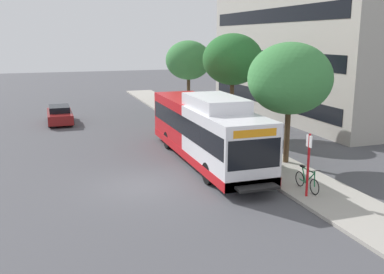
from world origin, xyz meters
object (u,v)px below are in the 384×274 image
Objects in this scene: transit_bus at (205,130)px; street_tree_mid_block at (233,60)px; bus_stop_sign_pole at (308,160)px; bicycle_parked at (307,181)px; street_tree_near_stop at (290,79)px; street_tree_far_block at (188,60)px; parked_car_far_lane at (60,115)px.

street_tree_mid_block reaches higher than transit_bus.
bicycle_parked is at bearing 55.93° from bus_stop_sign_pole.
street_tree_near_stop is at bearing 71.20° from bicycle_parked.
bus_stop_sign_pole is 1.30m from bicycle_parked.
bus_stop_sign_pole is (1.97, -6.57, -0.05)m from transit_bus.
street_tree_far_block reaches higher than bus_stop_sign_pole.
street_tree_near_stop reaches higher than bus_stop_sign_pole.
street_tree_mid_block reaches higher than parked_car_far_lane.
street_tree_near_stop is 15.72m from street_tree_far_block.
bicycle_parked is 5.79m from street_tree_near_stop.
parked_car_far_lane is (-9.28, 19.43, 0.10)m from bicycle_parked.
street_tree_near_stop reaches higher than parked_car_far_lane.
street_tree_near_stop reaches higher than transit_bus.
bus_stop_sign_pole is 0.40× the size of street_tree_mid_block.
street_tree_far_block reaches higher than bicycle_parked.
street_tree_mid_block is (4.10, 5.93, 3.30)m from transit_bus.
bicycle_parked is 0.29× the size of street_tree_far_block.
street_tree_far_block reaches higher than parked_car_far_lane.
street_tree_far_block is at bearing 93.66° from street_tree_mid_block.
bicycle_parked is 0.29× the size of street_tree_near_stop.
bicycle_parked is at bearing -68.39° from transit_bus.
street_tree_far_block is (1.23, 19.78, 4.01)m from bicycle_parked.
transit_bus reaches higher than parked_car_far_lane.
street_tree_far_block is (-0.50, 7.87, -0.43)m from street_tree_mid_block.
transit_bus is 15.15m from parked_car_far_lane.
parked_car_far_lane is at bearing 124.74° from street_tree_near_stop.
transit_bus is 2.72× the size of parked_car_far_lane.
parked_car_far_lane is at bearing -178.09° from street_tree_far_block.
parked_car_far_lane is at bearing 145.66° from street_tree_mid_block.
street_tree_mid_block is 7.90m from street_tree_far_block.
transit_bus is 6.86m from bus_stop_sign_pole.
street_tree_mid_block reaches higher than bus_stop_sign_pole.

